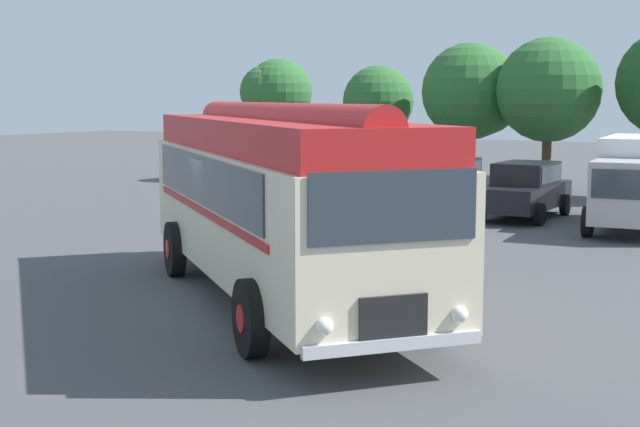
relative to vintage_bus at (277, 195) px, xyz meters
The scene contains 9 objects.
ground_plane 1.98m from the vintage_bus, 144.22° to the left, with size 120.00×120.00×0.00m, color #474749.
vintage_bus is the anchor object (origin of this frame).
car_near_left 13.53m from the vintage_bus, 99.50° to the left, with size 2.01×4.23×1.66m.
car_mid_left 13.03m from the vintage_bus, 88.11° to the left, with size 2.00×4.22×1.66m.
box_van 13.01m from the vintage_bus, 72.94° to the left, with size 2.67×5.90×2.50m.
tree_far_left 23.40m from the vintage_bus, 122.93° to the left, with size 2.97×3.00×5.25m.
tree_left_of_centre 22.48m from the vintage_bus, 111.67° to the left, with size 2.98×2.98×4.92m.
tree_centre 21.17m from the vintage_bus, 101.07° to the left, with size 3.91×3.81×5.73m.
tree_right_of_centre 20.31m from the vintage_bus, 92.63° to the left, with size 3.89×3.89×5.81m.
Camera 1 is at (8.79, -13.28, 3.57)m, focal length 50.00 mm.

